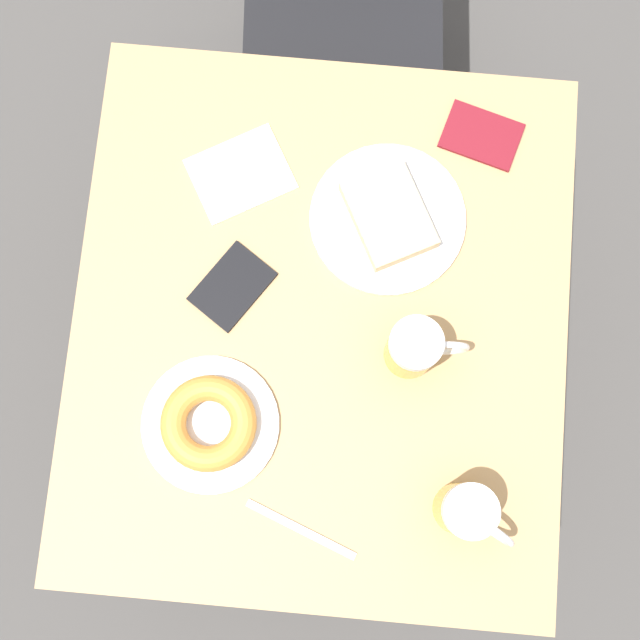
# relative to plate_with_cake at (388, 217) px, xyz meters

# --- Properties ---
(ground_plane) EXTENTS (8.00, 8.00, 0.00)m
(ground_plane) POSITION_rel_plate_with_cake_xyz_m (-0.10, -0.18, -0.73)
(ground_plane) COLOR #474442
(table) EXTENTS (0.80, 0.90, 0.72)m
(table) POSITION_rel_plate_with_cake_xyz_m (-0.10, -0.18, -0.08)
(table) COLOR tan
(table) RESTS_ON ground_plane
(plate_with_cake) EXTENTS (0.26, 0.26, 0.04)m
(plate_with_cake) POSITION_rel_plate_with_cake_xyz_m (0.00, 0.00, 0.00)
(plate_with_cake) COLOR silver
(plate_with_cake) RESTS_ON table
(plate_with_donut) EXTENTS (0.22, 0.22, 0.05)m
(plate_with_donut) POSITION_rel_plate_with_cake_xyz_m (-0.25, -0.36, 0.01)
(plate_with_donut) COLOR silver
(plate_with_donut) RESTS_ON table
(beer_mug_left) EXTENTS (0.12, 0.09, 0.13)m
(beer_mug_left) POSITION_rel_plate_with_cake_xyz_m (0.15, -0.46, 0.05)
(beer_mug_left) COLOR gold
(beer_mug_left) RESTS_ON table
(beer_mug_center) EXTENTS (0.13, 0.08, 0.13)m
(beer_mug_center) POSITION_rel_plate_with_cake_xyz_m (0.05, -0.22, 0.05)
(beer_mug_center) COLOR gold
(beer_mug_center) RESTS_ON table
(napkin_folded) EXTENTS (0.20, 0.18, 0.00)m
(napkin_folded) POSITION_rel_plate_with_cake_xyz_m (-0.25, 0.06, -0.01)
(napkin_folded) COLOR white
(napkin_folded) RESTS_ON table
(fork) EXTENTS (0.18, 0.08, 0.00)m
(fork) POSITION_rel_plate_with_cake_xyz_m (-0.09, -0.51, -0.01)
(fork) COLOR silver
(fork) RESTS_ON table
(passport_near_edge) EXTENTS (0.14, 0.15, 0.01)m
(passport_near_edge) POSITION_rel_plate_with_cake_xyz_m (-0.24, -0.14, -0.01)
(passport_near_edge) COLOR black
(passport_near_edge) RESTS_ON table
(passport_far_edge) EXTENTS (0.15, 0.12, 0.01)m
(passport_far_edge) POSITION_rel_plate_with_cake_xyz_m (0.15, 0.16, -0.01)
(passport_far_edge) COLOR maroon
(passport_far_edge) RESTS_ON table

